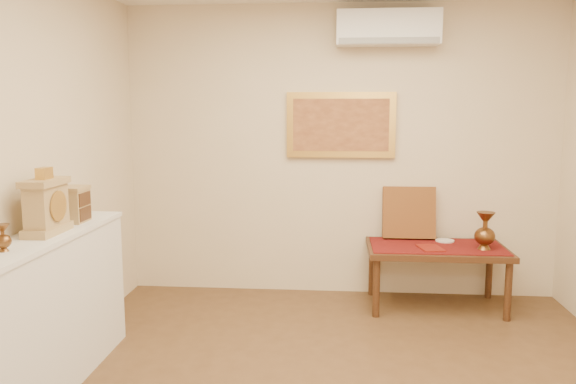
# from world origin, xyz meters

# --- Properties ---
(wall_back) EXTENTS (4.00, 0.02, 2.70)m
(wall_back) POSITION_xyz_m (0.00, 2.25, 1.35)
(wall_back) COLOR beige
(wall_back) RESTS_ON ground
(wall_front) EXTENTS (4.00, 0.02, 2.70)m
(wall_front) POSITION_xyz_m (0.00, -2.25, 1.35)
(wall_front) COLOR beige
(wall_front) RESTS_ON ground
(brass_urn_small) EXTENTS (0.09, 0.09, 0.20)m
(brass_urn_small) POSITION_xyz_m (-1.82, -0.21, 1.08)
(brass_urn_small) COLOR brown
(brass_urn_small) RESTS_ON display_ledge
(table_cloth) EXTENTS (1.14, 0.59, 0.01)m
(table_cloth) POSITION_xyz_m (0.85, 1.88, 0.55)
(table_cloth) COLOR maroon
(table_cloth) RESTS_ON low_table
(brass_urn_tall) EXTENTS (0.18, 0.18, 0.39)m
(brass_urn_tall) POSITION_xyz_m (1.23, 1.79, 0.76)
(brass_urn_tall) COLOR brown
(brass_urn_tall) RESTS_ON table_cloth
(plate) EXTENTS (0.17, 0.17, 0.01)m
(plate) POSITION_xyz_m (0.95, 2.06, 0.56)
(plate) COLOR silver
(plate) RESTS_ON table_cloth
(menu) EXTENTS (0.23, 0.28, 0.01)m
(menu) POSITION_xyz_m (0.78, 1.77, 0.56)
(menu) COLOR maroon
(menu) RESTS_ON table_cloth
(cushion) EXTENTS (0.48, 0.20, 0.49)m
(cushion) POSITION_xyz_m (0.64, 2.17, 0.80)
(cushion) COLOR #591B11
(cushion) RESTS_ON table_cloth
(display_ledge) EXTENTS (0.37, 2.02, 0.98)m
(display_ledge) POSITION_xyz_m (-1.82, 0.00, 0.49)
(display_ledge) COLOR silver
(display_ledge) RESTS_ON floor
(mantel_clock) EXTENTS (0.17, 0.36, 0.41)m
(mantel_clock) POSITION_xyz_m (-1.81, 0.23, 1.15)
(mantel_clock) COLOR tan
(mantel_clock) RESTS_ON display_ledge
(wooden_chest) EXTENTS (0.16, 0.21, 0.24)m
(wooden_chest) POSITION_xyz_m (-1.81, 0.60, 1.10)
(wooden_chest) COLOR tan
(wooden_chest) RESTS_ON display_ledge
(low_table) EXTENTS (1.20, 0.70, 0.55)m
(low_table) POSITION_xyz_m (0.85, 1.88, 0.48)
(low_table) COLOR #452614
(low_table) RESTS_ON floor
(painting) EXTENTS (1.00, 0.06, 0.60)m
(painting) POSITION_xyz_m (0.00, 2.22, 1.60)
(painting) COLOR gold
(painting) RESTS_ON wall_back
(ac_unit) EXTENTS (0.90, 0.25, 0.30)m
(ac_unit) POSITION_xyz_m (0.40, 2.12, 2.45)
(ac_unit) COLOR silver
(ac_unit) RESTS_ON wall_back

